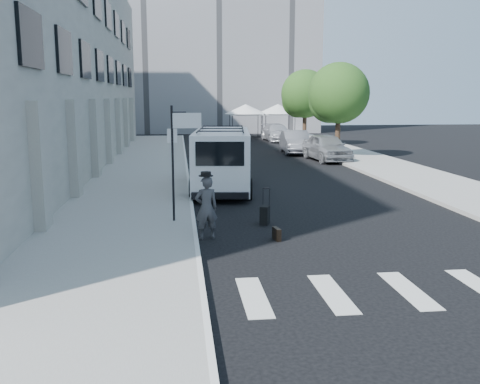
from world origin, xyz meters
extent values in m
plane|color=black|center=(0.00, 0.00, 0.00)|extent=(120.00, 120.00, 0.00)
cube|color=gray|center=(-4.25, 16.00, 0.07)|extent=(4.50, 48.00, 0.15)
cube|color=gray|center=(9.00, 20.00, 0.07)|extent=(4.00, 56.00, 0.15)
cube|color=gray|center=(-11.50, 18.00, 6.00)|extent=(10.00, 44.00, 12.00)
cube|color=slate|center=(2.00, 50.00, 12.50)|extent=(22.00, 12.00, 25.00)
cylinder|color=black|center=(-2.60, 3.20, 1.90)|extent=(0.07, 0.07, 3.50)
cube|color=white|center=(-2.60, 3.22, 2.75)|extent=(0.30, 0.03, 0.42)
cube|color=white|center=(-2.15, 3.20, 3.20)|extent=(0.85, 0.06, 0.45)
cylinder|color=black|center=(7.60, 20.00, 1.40)|extent=(0.32, 0.32, 2.80)
sphere|color=#1C3D13|center=(7.60, 20.00, 4.13)|extent=(3.80, 3.80, 3.80)
sphere|color=#1C3D13|center=(7.20, 20.60, 3.56)|extent=(2.66, 2.66, 2.66)
cylinder|color=black|center=(7.60, 29.00, 1.40)|extent=(0.32, 0.32, 2.80)
sphere|color=#1C3D13|center=(7.60, 29.00, 4.13)|extent=(3.80, 3.80, 3.80)
sphere|color=#1C3D13|center=(7.20, 29.60, 3.56)|extent=(2.66, 2.66, 2.66)
cylinder|color=black|center=(2.60, 36.60, 1.10)|extent=(0.06, 0.06, 2.20)
cylinder|color=black|center=(5.40, 36.60, 1.10)|extent=(0.06, 0.06, 2.20)
cylinder|color=black|center=(2.60, 39.40, 1.10)|extent=(0.06, 0.06, 2.20)
cylinder|color=black|center=(5.40, 39.40, 1.10)|extent=(0.06, 0.06, 2.20)
cube|color=white|center=(4.00, 38.00, 2.25)|extent=(3.00, 3.00, 0.12)
cone|color=white|center=(4.00, 38.00, 2.75)|extent=(4.00, 4.00, 0.90)
cylinder|color=black|center=(5.80, 37.10, 1.10)|extent=(0.06, 0.06, 2.20)
cylinder|color=black|center=(8.60, 37.10, 1.10)|extent=(0.06, 0.06, 2.20)
cylinder|color=black|center=(5.80, 39.90, 1.10)|extent=(0.06, 0.06, 2.20)
cylinder|color=black|center=(8.60, 39.90, 1.10)|extent=(0.06, 0.06, 2.20)
cube|color=white|center=(7.20, 38.50, 2.25)|extent=(3.00, 3.00, 0.12)
cone|color=white|center=(7.20, 38.50, 2.75)|extent=(4.00, 4.00, 0.90)
imported|color=#3B3B3D|center=(-1.69, 1.48, 0.88)|extent=(0.72, 0.55, 1.77)
cube|color=black|center=(0.23, 1.14, 0.17)|extent=(0.19, 0.45, 0.34)
cube|color=black|center=(0.20, 3.00, 0.29)|extent=(0.38, 0.47, 0.58)
cylinder|color=black|center=(0.17, 3.21, 0.83)|extent=(0.02, 0.02, 0.55)
cylinder|color=black|center=(0.35, 3.13, 0.83)|extent=(0.02, 0.02, 0.55)
cube|color=black|center=(0.26, 3.17, 1.11)|extent=(0.22, 0.11, 0.03)
cube|color=white|center=(-0.62, 9.16, 1.36)|extent=(2.82, 6.15, 2.31)
cube|color=white|center=(-0.28, 12.39, 0.83)|extent=(2.19, 1.21, 1.21)
cube|color=black|center=(-0.94, 6.23, 1.87)|extent=(1.76, 0.28, 0.88)
cylinder|color=black|center=(-1.44, 11.36, 0.42)|extent=(0.40, 0.87, 0.84)
cylinder|color=black|center=(0.64, 11.13, 0.42)|extent=(0.40, 0.87, 0.84)
cylinder|color=black|center=(-1.88, 7.30, 0.42)|extent=(0.40, 0.87, 0.84)
cylinder|color=black|center=(0.20, 7.08, 0.42)|extent=(0.40, 0.87, 0.84)
imported|color=gray|center=(6.66, 19.13, 0.83)|extent=(2.38, 5.05, 1.67)
imported|color=slate|center=(5.65, 23.50, 0.79)|extent=(1.99, 4.89, 1.58)
imported|color=#ACAEB4|center=(6.29, 34.05, 0.75)|extent=(2.38, 5.25, 1.49)
camera|label=1|loc=(-2.42, -12.94, 3.90)|focal=40.00mm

